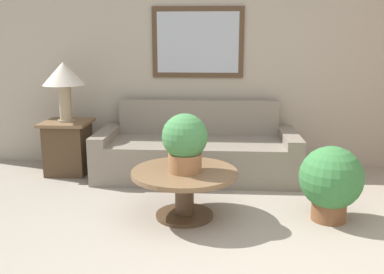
{
  "coord_description": "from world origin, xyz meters",
  "views": [
    {
      "loc": [
        -0.32,
        -2.45,
        1.54
      ],
      "look_at": [
        -0.6,
        1.79,
        0.57
      ],
      "focal_mm": 40.0,
      "sensor_mm": 36.0,
      "label": 1
    }
  ],
  "objects_px": {
    "potted_plant_floor": "(331,181)",
    "potted_plant_on_table": "(185,141)",
    "couch_main": "(197,152)",
    "side_table": "(68,147)",
    "coffee_table": "(184,183)",
    "table_lamp": "(64,78)"
  },
  "relations": [
    {
      "from": "side_table",
      "to": "table_lamp",
      "type": "relative_size",
      "value": 0.92
    },
    {
      "from": "couch_main",
      "to": "potted_plant_floor",
      "type": "relative_size",
      "value": 3.44
    },
    {
      "from": "potted_plant_floor",
      "to": "potted_plant_on_table",
      "type": "bearing_deg",
      "value": -178.06
    },
    {
      "from": "side_table",
      "to": "potted_plant_floor",
      "type": "relative_size",
      "value": 0.94
    },
    {
      "from": "potted_plant_on_table",
      "to": "potted_plant_floor",
      "type": "bearing_deg",
      "value": 1.94
    },
    {
      "from": "potted_plant_floor",
      "to": "side_table",
      "type": "bearing_deg",
      "value": 156.4
    },
    {
      "from": "couch_main",
      "to": "coffee_table",
      "type": "bearing_deg",
      "value": -92.06
    },
    {
      "from": "potted_plant_on_table",
      "to": "potted_plant_floor",
      "type": "distance_m",
      "value": 1.3
    },
    {
      "from": "couch_main",
      "to": "coffee_table",
      "type": "xyz_separation_m",
      "value": [
        -0.04,
        -1.21,
        0.04
      ]
    },
    {
      "from": "couch_main",
      "to": "coffee_table",
      "type": "height_order",
      "value": "couch_main"
    },
    {
      "from": "couch_main",
      "to": "potted_plant_on_table",
      "type": "height_order",
      "value": "potted_plant_on_table"
    },
    {
      "from": "table_lamp",
      "to": "potted_plant_on_table",
      "type": "height_order",
      "value": "table_lamp"
    },
    {
      "from": "potted_plant_floor",
      "to": "couch_main",
      "type": "bearing_deg",
      "value": 135.44
    },
    {
      "from": "couch_main",
      "to": "side_table",
      "type": "height_order",
      "value": "couch_main"
    },
    {
      "from": "potted_plant_on_table",
      "to": "side_table",
      "type": "bearing_deg",
      "value": 140.08
    },
    {
      "from": "couch_main",
      "to": "potted_plant_floor",
      "type": "height_order",
      "value": "couch_main"
    },
    {
      "from": "potted_plant_on_table",
      "to": "potted_plant_floor",
      "type": "xyz_separation_m",
      "value": [
        1.25,
        0.04,
        -0.34
      ]
    },
    {
      "from": "coffee_table",
      "to": "potted_plant_floor",
      "type": "bearing_deg",
      "value": 0.65
    },
    {
      "from": "table_lamp",
      "to": "potted_plant_on_table",
      "type": "relative_size",
      "value": 1.34
    },
    {
      "from": "coffee_table",
      "to": "potted_plant_on_table",
      "type": "height_order",
      "value": "potted_plant_on_table"
    },
    {
      "from": "coffee_table",
      "to": "potted_plant_floor",
      "type": "relative_size",
      "value": 1.41
    },
    {
      "from": "couch_main",
      "to": "table_lamp",
      "type": "distance_m",
      "value": 1.74
    }
  ]
}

